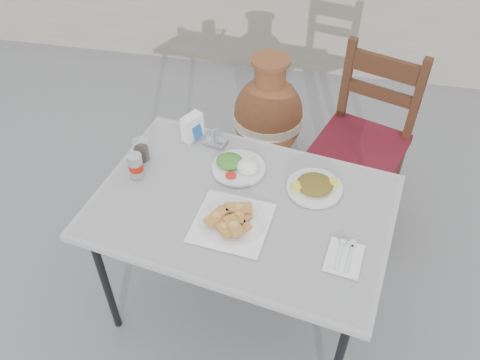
% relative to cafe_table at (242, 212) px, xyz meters
% --- Properties ---
extents(ground, '(80.00, 80.00, 0.00)m').
position_rel_cafe_table_xyz_m(ground, '(0.14, -0.04, -0.71)').
color(ground, slate).
rests_on(ground, ground).
extents(cafe_table, '(1.39, 1.05, 0.77)m').
position_rel_cafe_table_xyz_m(cafe_table, '(0.00, 0.00, 0.00)').
color(cafe_table, black).
rests_on(cafe_table, ground).
extents(pide_plate, '(0.34, 0.34, 0.06)m').
position_rel_cafe_table_xyz_m(pide_plate, '(-0.02, -0.12, 0.08)').
color(pide_plate, white).
rests_on(pide_plate, cafe_table).
extents(salad_rice_plate, '(0.25, 0.25, 0.06)m').
position_rel_cafe_table_xyz_m(salad_rice_plate, '(-0.06, 0.21, 0.08)').
color(salad_rice_plate, silver).
rests_on(salad_rice_plate, cafe_table).
extents(salad_chopped_plate, '(0.25, 0.25, 0.05)m').
position_rel_cafe_table_xyz_m(salad_chopped_plate, '(0.29, 0.15, 0.07)').
color(salad_chopped_plate, silver).
rests_on(salad_chopped_plate, cafe_table).
extents(soda_can, '(0.07, 0.07, 0.12)m').
position_rel_cafe_table_xyz_m(soda_can, '(-0.50, 0.08, 0.11)').
color(soda_can, silver).
rests_on(soda_can, cafe_table).
extents(cola_glass, '(0.07, 0.07, 0.11)m').
position_rel_cafe_table_xyz_m(cola_glass, '(-0.51, 0.20, 0.10)').
color(cola_glass, white).
rests_on(cola_glass, cafe_table).
extents(napkin_holder, '(0.10, 0.12, 0.13)m').
position_rel_cafe_table_xyz_m(napkin_holder, '(-0.32, 0.39, 0.12)').
color(napkin_holder, white).
rests_on(napkin_holder, cafe_table).
extents(condiment_caddy, '(0.12, 0.11, 0.07)m').
position_rel_cafe_table_xyz_m(condiment_caddy, '(-0.20, 0.37, 0.08)').
color(condiment_caddy, '#BBBCC2').
rests_on(condiment_caddy, cafe_table).
extents(cutlery_napkin, '(0.16, 0.20, 0.01)m').
position_rel_cafe_table_xyz_m(cutlery_napkin, '(0.44, -0.20, 0.06)').
color(cutlery_napkin, white).
rests_on(cutlery_napkin, cafe_table).
extents(chair, '(0.59, 0.59, 1.04)m').
position_rel_cafe_table_xyz_m(chair, '(0.53, 0.81, -0.17)').
color(chair, '#331E0E').
rests_on(chair, ground).
extents(terracotta_urn, '(0.46, 0.46, 0.79)m').
position_rel_cafe_table_xyz_m(terracotta_urn, '(-0.05, 1.15, -0.34)').
color(terracotta_urn, brown).
rests_on(terracotta_urn, ground).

